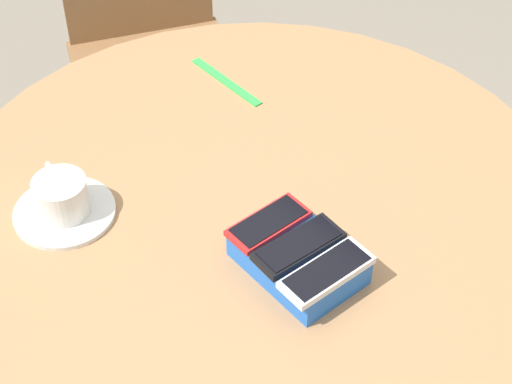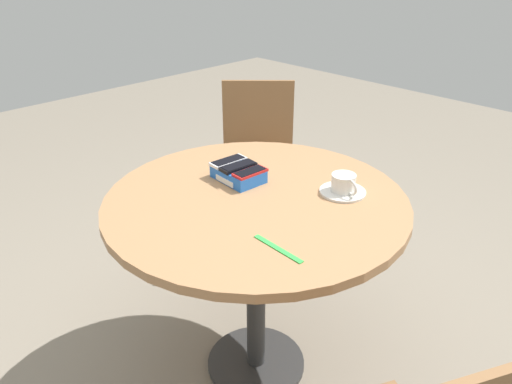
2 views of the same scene
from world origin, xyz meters
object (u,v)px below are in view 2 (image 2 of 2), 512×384
object	(u,v)px
phone_box	(238,174)
phone_black	(238,166)
round_table	(256,225)
phone_white	(228,161)
phone_red	(250,172)
chair_near_window	(258,166)
saucer	(343,192)
lanyard_strap	(278,249)
coffee_cup	(344,183)

from	to	relation	value
phone_box	phone_black	world-z (taller)	phone_black
round_table	phone_white	size ratio (longest dim) A/B	7.21
phone_red	chair_near_window	distance (m)	0.86
chair_near_window	saucer	bearing A→B (deg)	-26.57
phone_black	chair_near_window	size ratio (longest dim) A/B	0.16
round_table	chair_near_window	size ratio (longest dim) A/B	1.14
phone_white	phone_black	world-z (taller)	same
lanyard_strap	round_table	bearing A→B (deg)	146.40
saucer	lanyard_strap	size ratio (longest dim) A/B	0.86
phone_red	saucer	size ratio (longest dim) A/B	0.81
phone_white	coffee_cup	world-z (taller)	coffee_cup
round_table	lanyard_strap	world-z (taller)	lanyard_strap
round_table	phone_box	distance (m)	0.20
round_table	lanyard_strap	bearing A→B (deg)	-33.60
saucer	coffee_cup	distance (m)	0.03
phone_red	coffee_cup	distance (m)	0.32
round_table	phone_black	size ratio (longest dim) A/B	7.36
phone_box	saucer	size ratio (longest dim) A/B	1.17
round_table	chair_near_window	bearing A→B (deg)	134.62
saucer	chair_near_window	size ratio (longest dim) A/B	0.18
chair_near_window	round_table	bearing A→B (deg)	-45.38
phone_black	saucer	world-z (taller)	phone_black
round_table	phone_red	bearing A→B (deg)	147.25
saucer	phone_white	bearing A→B (deg)	-155.91
round_table	phone_box	size ratio (longest dim) A/B	5.55
phone_box	lanyard_strap	bearing A→B (deg)	-29.19
round_table	saucer	xyz separation A→B (m)	(0.18, 0.23, 0.11)
phone_box	phone_red	world-z (taller)	phone_red
saucer	coffee_cup	bearing A→B (deg)	-17.11
phone_black	coffee_cup	world-z (taller)	coffee_cup
phone_red	coffee_cup	size ratio (longest dim) A/B	1.14
phone_black	phone_red	distance (m)	0.06
round_table	lanyard_strap	xyz separation A→B (m)	(0.26, -0.17, 0.11)
round_table	phone_black	xyz separation A→B (m)	(-0.14, 0.05, 0.16)
phone_box	phone_black	size ratio (longest dim) A/B	1.33
phone_box	phone_white	world-z (taller)	phone_white
round_table	chair_near_window	xyz separation A→B (m)	(-0.62, 0.63, -0.18)
phone_box	chair_near_window	xyz separation A→B (m)	(-0.48, 0.58, -0.31)
phone_black	saucer	distance (m)	0.37
phone_white	saucer	bearing A→B (deg)	24.09
phone_black	round_table	bearing A→B (deg)	-20.44
chair_near_window	phone_white	bearing A→B (deg)	-53.57
saucer	chair_near_window	distance (m)	0.94
round_table	coffee_cup	xyz separation A→B (m)	(0.18, 0.23, 0.14)
round_table	phone_red	distance (m)	0.18
coffee_cup	lanyard_strap	world-z (taller)	coffee_cup
chair_near_window	phone_red	bearing A→B (deg)	-46.88
phone_box	lanyard_strap	xyz separation A→B (m)	(0.40, -0.22, -0.02)
round_table	saucer	bearing A→B (deg)	51.80
phone_box	coffee_cup	world-z (taller)	coffee_cup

